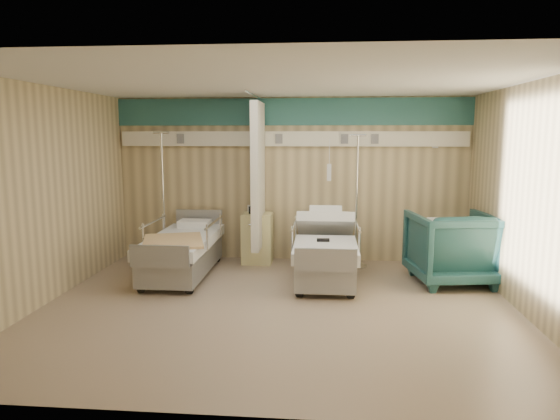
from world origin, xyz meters
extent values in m
cube|color=gray|center=(0.00, 0.00, 0.00)|extent=(6.00, 5.00, 0.00)
cube|color=#C9B383|center=(0.00, 2.50, 1.40)|extent=(6.00, 0.04, 2.80)
cube|color=#C9B383|center=(0.00, -2.50, 1.40)|extent=(6.00, 0.04, 2.80)
cube|color=#C9B383|center=(-3.00, 0.00, 1.40)|extent=(0.04, 5.00, 2.80)
cube|color=#C9B383|center=(3.00, 0.00, 1.40)|extent=(0.04, 5.00, 2.80)
cube|color=silver|center=(0.00, 0.00, 2.80)|extent=(6.00, 5.00, 0.04)
cube|color=#2C6867|center=(0.00, 2.48, 2.55)|extent=(6.00, 0.04, 0.45)
cube|color=silver|center=(0.00, 2.45, 2.10)|extent=(5.88, 0.08, 0.25)
cylinder|color=silver|center=(-0.50, 1.60, 2.76)|extent=(0.03, 1.80, 0.03)
cube|color=beige|center=(-0.50, 1.95, 1.51)|extent=(0.12, 0.90, 2.35)
cube|color=beige|center=(-0.55, 2.20, 0.42)|extent=(0.50, 0.48, 0.85)
imported|color=#1C4646|center=(2.45, 1.29, 0.53)|extent=(1.29, 1.32, 1.06)
cube|color=white|center=(2.43, 1.24, 1.09)|extent=(0.64, 0.58, 0.07)
cylinder|color=silver|center=(1.10, 2.07, 0.02)|extent=(0.39, 0.39, 0.03)
cylinder|color=silver|center=(1.10, 2.07, 1.08)|extent=(0.03, 0.03, 2.16)
cylinder|color=silver|center=(1.10, 2.07, 2.16)|extent=(0.26, 0.03, 0.03)
cylinder|color=silver|center=(-2.14, 2.12, 0.02)|extent=(0.40, 0.40, 0.03)
cylinder|color=silver|center=(-2.14, 2.12, 1.10)|extent=(0.04, 0.04, 2.20)
cylinder|color=silver|center=(-2.14, 2.12, 2.20)|extent=(0.26, 0.03, 0.03)
cube|color=black|center=(0.57, 1.09, 0.65)|extent=(0.19, 0.09, 0.04)
cube|color=tan|center=(-1.60, 0.84, 0.65)|extent=(1.10, 1.24, 0.04)
cube|color=black|center=(-0.57, 2.19, 0.91)|extent=(0.24, 0.17, 0.12)
cylinder|color=white|center=(-0.70, 2.33, 0.91)|extent=(0.11, 0.11, 0.12)
camera|label=1|loc=(0.56, -6.06, 2.18)|focal=32.00mm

